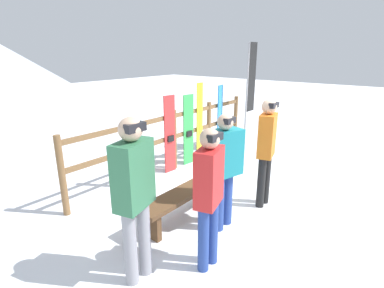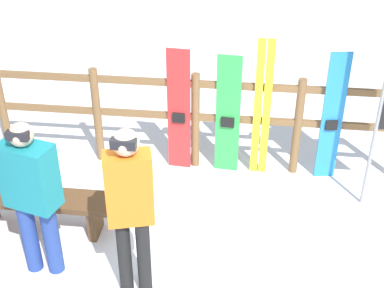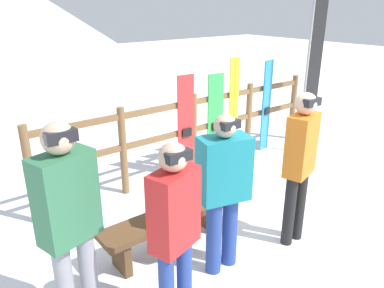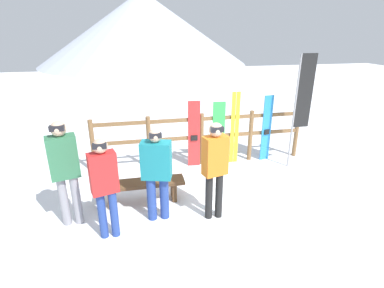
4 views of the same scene
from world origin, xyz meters
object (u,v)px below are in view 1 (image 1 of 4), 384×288
object	(u,v)px
snowboard_green	(188,130)
person_red	(209,190)
person_teal	(224,165)
person_orange	(266,145)
rental_flag	(250,85)
snowboard_blue	(220,119)
bench	(181,199)
person_plaid_green	(134,190)
snowboard_red	(170,135)
ski_pair_yellow	(200,122)

from	to	relation	value
snowboard_green	person_red	bearing A→B (deg)	-136.81
person_teal	person_orange	world-z (taller)	person_orange
snowboard_green	rental_flag	bearing A→B (deg)	-16.02
person_red	snowboard_blue	distance (m)	4.24
person_teal	snowboard_blue	xyz separation A→B (m)	(2.80, 1.93, -0.12)
bench	person_plaid_green	size ratio (longest dim) A/B	0.87
person_orange	snowboard_green	bearing A→B (deg)	71.85
bench	person_teal	size ratio (longest dim) A/B	0.97
person_plaid_green	snowboard_red	xyz separation A→B (m)	(2.43, 1.78, -0.27)
bench	snowboard_blue	world-z (taller)	snowboard_blue
person_red	person_orange	distance (m)	1.72
person_teal	person_orange	bearing A→B (deg)	-9.78
snowboard_blue	rental_flag	world-z (taller)	rental_flag
person_plaid_green	person_orange	distance (m)	2.35
bench	snowboard_green	world-z (taller)	snowboard_green
snowboard_red	ski_pair_yellow	bearing A→B (deg)	0.20
person_orange	rental_flag	world-z (taller)	rental_flag
person_teal	ski_pair_yellow	size ratio (longest dim) A/B	0.93
bench	person_orange	size ratio (longest dim) A/B	0.91
snowboard_blue	rental_flag	xyz separation A→B (m)	(0.50, -0.49, 0.78)
person_orange	snowboard_blue	distance (m)	2.81
person_plaid_green	rental_flag	xyz separation A→B (m)	(4.70, 1.29, 0.54)
person_orange	rental_flag	xyz separation A→B (m)	(2.38, 1.60, 0.58)
person_teal	rental_flag	world-z (taller)	rental_flag
person_red	rental_flag	world-z (taller)	rental_flag
bench	person_plaid_green	bearing A→B (deg)	-160.42
person_teal	person_red	bearing A→B (deg)	-157.87
person_orange	snowboard_red	bearing A→B (deg)	87.12
bench	person_red	world-z (taller)	person_red
snowboard_green	person_teal	bearing A→B (deg)	-129.80
person_plaid_green	person_teal	size ratio (longest dim) A/B	1.11
person_orange	snowboard_blue	world-z (taller)	person_orange
person_red	snowboard_green	xyz separation A→B (m)	(2.40, 2.25, -0.20)
snowboard_red	rental_flag	size ratio (longest dim) A/B	0.61
ski_pair_yellow	person_plaid_green	bearing A→B (deg)	-152.30
snowboard_green	ski_pair_yellow	world-z (taller)	ski_pair_yellow
person_orange	ski_pair_yellow	distance (m)	2.35
person_red	ski_pair_yellow	xyz separation A→B (m)	(2.79, 2.25, -0.09)
person_plaid_green	rental_flag	world-z (taller)	rental_flag
snowboard_red	bench	bearing A→B (deg)	-132.75
bench	snowboard_red	xyz separation A→B (m)	(1.26, 1.37, 0.45)
snowboard_green	person_orange	bearing A→B (deg)	-108.15
bench	rental_flag	distance (m)	3.85
person_orange	person_red	bearing A→B (deg)	-174.59
person_plaid_green	person_teal	distance (m)	1.42
person_teal	ski_pair_yellow	bearing A→B (deg)	44.03
snowboard_red	ski_pair_yellow	distance (m)	0.97
bench	snowboard_green	bearing A→B (deg)	36.57
person_plaid_green	snowboard_blue	size ratio (longest dim) A/B	1.11
snowboard_red	snowboard_blue	distance (m)	1.77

